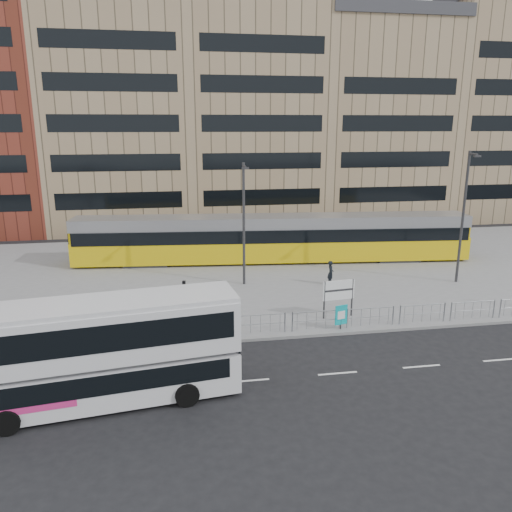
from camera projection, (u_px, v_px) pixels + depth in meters
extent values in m
plane|color=black|center=(275.00, 339.00, 25.65)|extent=(120.00, 120.00, 0.00)
cube|color=slate|center=(243.00, 272.00, 37.08)|extent=(64.00, 24.00, 0.15)
cube|color=gray|center=(275.00, 338.00, 25.68)|extent=(64.00, 0.25, 0.17)
cube|color=#998263|center=(122.00, 121.00, 53.67)|extent=(14.00, 16.00, 22.00)
cube|color=#38383D|center=(114.00, 3.00, 50.70)|extent=(14.40, 16.40, 1.20)
cube|color=#998263|center=(250.00, 112.00, 55.63)|extent=(14.00, 16.00, 24.00)
cube|color=#998263|center=(369.00, 126.00, 58.24)|extent=(14.00, 16.00, 21.00)
cube|color=#38383D|center=(374.00, 23.00, 55.40)|extent=(14.40, 16.40, 1.20)
cube|color=#998263|center=(479.00, 117.00, 60.20)|extent=(14.00, 16.00, 23.00)
cube|color=#38383D|center=(491.00, 8.00, 57.11)|extent=(14.40, 16.40, 1.20)
cylinder|color=#999CA2|center=(311.00, 312.00, 26.14)|extent=(32.00, 0.05, 0.05)
cylinder|color=#999CA2|center=(311.00, 321.00, 26.27)|extent=(32.00, 0.04, 0.04)
cube|color=white|center=(316.00, 375.00, 22.00)|extent=(62.00, 0.12, 0.01)
cube|color=silver|center=(104.00, 379.00, 19.62)|extent=(10.82, 3.82, 1.64)
cube|color=silver|center=(100.00, 332.00, 19.10)|extent=(10.82, 3.82, 2.02)
cube|color=silver|center=(97.00, 306.00, 18.83)|extent=(10.80, 3.72, 0.29)
cube|color=black|center=(116.00, 369.00, 19.65)|extent=(8.91, 3.61, 0.82)
cube|color=black|center=(99.00, 327.00, 19.05)|extent=(10.25, 3.78, 1.06)
cube|color=#D52A79|center=(38.00, 389.00, 18.95)|extent=(3.19, 2.84, 0.48)
cylinder|color=black|center=(187.00, 395.00, 19.49)|extent=(0.99, 0.41, 0.96)
cylinder|color=black|center=(178.00, 367.00, 21.75)|extent=(0.99, 0.41, 0.96)
cylinder|color=black|center=(6.00, 423.00, 17.67)|extent=(0.99, 0.41, 0.96)
cylinder|color=black|center=(17.00, 389.00, 19.94)|extent=(0.99, 0.41, 0.96)
cube|color=#DAB70B|center=(273.00, 248.00, 39.61)|extent=(31.04, 5.76, 1.77)
cube|color=black|center=(273.00, 233.00, 39.30)|extent=(30.61, 5.76, 0.99)
cube|color=#9D9DA2|center=(273.00, 221.00, 39.06)|extent=(31.02, 5.53, 0.88)
cube|color=#DAB70B|center=(454.00, 236.00, 40.46)|extent=(1.55, 2.60, 2.87)
cube|color=#DAB70B|center=(82.00, 242.00, 38.39)|extent=(1.55, 2.60, 2.87)
cylinder|color=#2D2D30|center=(273.00, 238.00, 39.40)|extent=(2.86, 2.86, 3.31)
cube|color=#2D2D30|center=(394.00, 255.00, 40.50)|extent=(3.55, 3.07, 0.55)
cube|color=#2D2D30|center=(147.00, 260.00, 39.11)|extent=(3.55, 3.07, 0.55)
cylinder|color=#2D2D30|center=(324.00, 300.00, 27.75)|extent=(0.09, 0.09, 2.17)
cylinder|color=#2D2D30|center=(352.00, 297.00, 28.20)|extent=(0.09, 0.09, 2.17)
cube|color=white|center=(339.00, 290.00, 27.84)|extent=(1.88, 0.28, 1.13)
cylinder|color=#2D2D30|center=(341.00, 323.00, 26.48)|extent=(0.06, 0.06, 0.72)
cube|color=#0CA5AE|center=(341.00, 315.00, 26.36)|extent=(0.71, 0.23, 1.08)
cube|color=white|center=(341.00, 315.00, 26.33)|extent=(0.44, 0.12, 0.45)
imported|color=black|center=(331.00, 273.00, 33.75)|extent=(0.52, 0.68, 1.67)
cylinder|color=#2D2D30|center=(185.00, 311.00, 24.99)|extent=(0.12, 0.12, 3.00)
imported|color=#2D2D30|center=(184.00, 290.00, 24.70)|extent=(0.21, 0.24, 1.00)
cylinder|color=#2D2D30|center=(244.00, 225.00, 33.06)|extent=(0.18, 0.18, 8.19)
cylinder|color=#2D2D30|center=(244.00, 166.00, 31.68)|extent=(0.14, 0.90, 0.14)
cube|color=#2D2D30|center=(245.00, 168.00, 31.28)|extent=(0.45, 0.20, 0.12)
cylinder|color=#2D2D30|center=(463.00, 218.00, 33.42)|extent=(0.18, 0.18, 8.92)
cylinder|color=#2D2D30|center=(473.00, 154.00, 31.95)|extent=(0.14, 0.90, 0.14)
cube|color=#2D2D30|center=(477.00, 156.00, 31.55)|extent=(0.45, 0.20, 0.12)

